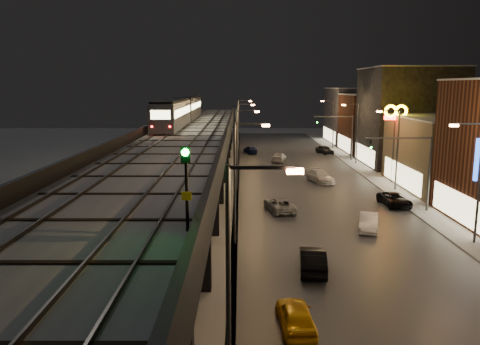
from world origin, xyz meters
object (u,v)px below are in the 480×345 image
object	(u,v)px
car_mid_silver	(279,205)
car_onc_silver	(368,223)
car_mid_dark	(279,158)
subway_train	(181,110)
rail_signal	(186,172)
car_onc_dark	(394,200)
car_taxi	(296,317)
car_far_white	(250,150)
car_onc_white	(320,177)
car_onc_red	(325,150)
car_near_white	(313,261)

from	to	relation	value
car_mid_silver	car_onc_silver	distance (m)	8.82
car_mid_dark	subway_train	bearing A→B (deg)	35.69
rail_signal	car_mid_silver	xyz separation A→B (m)	(5.42, 26.68, -8.06)
car_onc_silver	car_onc_dark	bearing A→B (deg)	75.09
car_taxi	car_far_white	size ratio (longest dim) A/B	1.02
car_onc_dark	car_mid_silver	bearing A→B (deg)	-175.42
subway_train	car_far_white	distance (m)	19.73
rail_signal	car_mid_silver	distance (m)	28.39
car_onc_dark	car_onc_white	bearing A→B (deg)	109.70
subway_train	car_onc_silver	xyz separation A→B (m)	(18.54, -28.54, -7.59)
car_taxi	car_onc_red	bearing A→B (deg)	-104.27
car_mid_silver	car_onc_red	xyz separation A→B (m)	(10.83, 37.44, 0.08)
rail_signal	car_taxi	distance (m)	10.61
car_near_white	car_onc_white	distance (m)	28.06
car_taxi	car_onc_white	size ratio (longest dim) A/B	0.80
subway_train	car_far_white	size ratio (longest dim) A/B	8.58
subway_train	car_taxi	bearing A→B (deg)	-76.20
car_mid_silver	car_onc_red	world-z (taller)	car_onc_red
car_onc_white	car_onc_red	size ratio (longest dim) A/B	1.18
car_mid_silver	car_far_white	world-z (taller)	car_far_white
subway_train	rail_signal	xyz separation A→B (m)	(6.40, -49.51, 0.44)
rail_signal	car_onc_dark	xyz separation A→B (m)	(16.72, 28.63, -8.06)
car_far_white	car_onc_dark	xyz separation A→B (m)	(13.23, -36.17, -0.02)
car_taxi	car_near_white	distance (m)	7.37
rail_signal	car_near_white	bearing A→B (deg)	63.05
car_near_white	car_onc_silver	distance (m)	10.29
car_onc_silver	car_far_white	bearing A→B (deg)	117.13
car_mid_silver	car_onc_white	distance (m)	14.66
car_taxi	rail_signal	bearing A→B (deg)	47.24
car_mid_dark	car_onc_silver	distance (m)	34.88
car_mid_silver	car_far_white	size ratio (longest dim) A/B	1.18
subway_train	car_onc_silver	distance (m)	34.87
car_taxi	car_near_white	bearing A→B (deg)	-107.73
car_onc_silver	car_onc_red	distance (m)	43.35
car_near_white	car_mid_silver	bearing A→B (deg)	-80.65
subway_train	car_taxi	distance (m)	46.11
car_near_white	car_onc_red	xyz separation A→B (m)	(9.91, 51.66, -0.02)
car_onc_red	car_onc_silver	bearing A→B (deg)	-114.79
car_onc_dark	car_near_white	bearing A→B (deg)	-127.92
car_mid_silver	car_onc_red	size ratio (longest dim) A/B	1.09
car_near_white	car_onc_white	xyz separation A→B (m)	(5.08, 27.59, -0.02)
car_near_white	car_onc_white	world-z (taller)	car_near_white
car_near_white	car_onc_white	size ratio (longest dim) A/B	0.91
car_near_white	car_onc_dark	size ratio (longest dim) A/B	0.98
car_mid_silver	car_far_white	bearing A→B (deg)	-99.22
subway_train	rail_signal	bearing A→B (deg)	-82.63
car_onc_silver	rail_signal	bearing A→B (deg)	-104.10
car_far_white	car_onc_white	distance (m)	25.98
car_near_white	car_far_white	bearing A→B (deg)	-81.24
car_taxi	car_mid_dark	bearing A→B (deg)	-96.65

